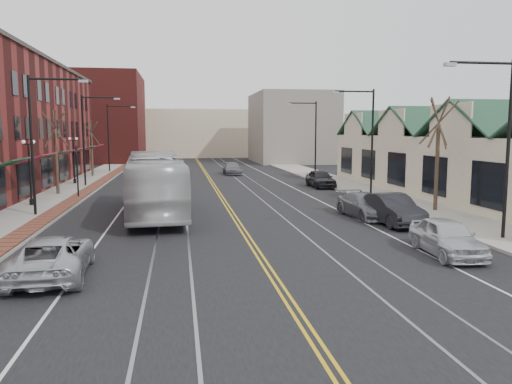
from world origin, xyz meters
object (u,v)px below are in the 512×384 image
object	(u,v)px
parked_suv	(52,256)
parked_car_b	(392,209)
parked_car_d	(321,179)
transit_bus	(154,184)
parked_car_a	(447,237)
parked_car_c	(365,205)

from	to	relation	value
parked_suv	parked_car_b	distance (m)	17.36
parked_suv	parked_car_d	world-z (taller)	parked_car_d
transit_bus	parked_suv	distance (m)	13.00
parked_suv	parked_car_a	bearing A→B (deg)	179.57
parked_car_a	parked_car_b	size ratio (longest dim) A/B	0.89
parked_car_d	parked_car_b	bearing A→B (deg)	-94.38
parked_suv	parked_car_a	distance (m)	15.02
parked_suv	parked_car_b	xyz separation A→B (m)	(15.66, 7.49, 0.09)
parked_car_b	parked_car_d	world-z (taller)	parked_car_b
transit_bus	parked_suv	size ratio (longest dim) A/B	2.55
parked_car_a	parked_car_c	xyz separation A→B (m)	(0.00, 9.01, -0.05)
parked_suv	parked_car_a	size ratio (longest dim) A/B	1.18
parked_suv	parked_car_a	xyz separation A→B (m)	(15.00, 0.74, 0.03)
transit_bus	parked_car_a	xyz separation A→B (m)	(12.12, -11.89, -1.10)
parked_car_b	parked_car_c	size ratio (longest dim) A/B	1.02
parked_suv	parked_car_c	bearing A→B (deg)	-150.24
parked_car_c	parked_car_d	world-z (taller)	parked_car_d
transit_bus	parked_car_c	world-z (taller)	transit_bus
parked_car_c	parked_car_d	size ratio (longest dim) A/B	1.05
parked_car_d	transit_bus	bearing A→B (deg)	-138.66
parked_car_c	transit_bus	bearing A→B (deg)	161.15
parked_car_a	parked_car_d	distance (m)	24.50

